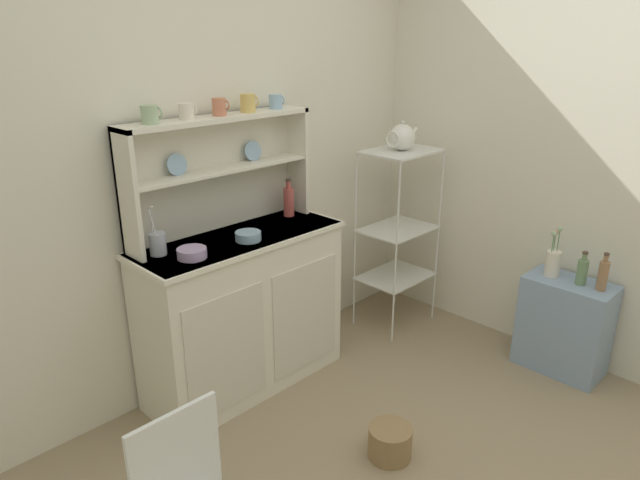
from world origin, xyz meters
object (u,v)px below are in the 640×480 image
Objects in this scene: bakers_rack at (398,219)px; utensil_jar at (158,243)px; cup_sage_0 at (150,114)px; flower_vase at (553,261)px; hutch_cabinet at (243,311)px; vinegar_bottle at (602,275)px; bowl_mixing_large at (192,253)px; porcelain_teapot at (402,137)px; hutch_shelf_unit at (217,164)px; jam_bottle at (289,201)px; floor_basket at (390,442)px; side_shelf_blue at (564,326)px; oil_bottle at (582,271)px.

bakers_rack is 4.76× the size of utensil_jar.
flower_vase is (1.79, -1.21, -0.89)m from cup_sage_0.
bakers_rack reaches higher than hutch_cabinet.
cup_sage_0 is at bearing 140.35° from vinegar_bottle.
cup_sage_0 reaches higher than bowl_mixing_large.
cup_sage_0 is 1.61m from porcelain_teapot.
hutch_cabinet is 12.40× the size of cup_sage_0.
hutch_shelf_unit is at bearing 34.92° from bowl_mixing_large.
jam_bottle is (0.43, -0.08, -0.27)m from hutch_shelf_unit.
vinegar_bottle is (1.79, -1.49, -0.89)m from cup_sage_0.
hutch_shelf_unit is 5.20× the size of floor_basket.
jam_bottle is at bearing -10.17° from hutch_shelf_unit.
hutch_shelf_unit is 3.61× the size of flower_vase.
hutch_shelf_unit is 0.54m from bowl_mixing_large.
hutch_shelf_unit is 4.97× the size of vinegar_bottle.
bowl_mixing_large is at bearing 177.68° from bakers_rack.
cup_sage_0 is 0.37× the size of utensil_jar.
porcelain_teapot is (0.76, -0.22, 0.30)m from jam_bottle.
hutch_cabinet reaches higher than vinegar_bottle.
hutch_cabinet is 0.96× the size of bakers_rack.
cup_sage_0 is 0.66× the size of bowl_mixing_large.
utensil_jar reaches higher than side_shelf_blue.
bakers_rack is 1.53m from floor_basket.
hutch_cabinet is 1.23m from bakers_rack.
flower_vase reaches higher than oil_bottle.
hutch_cabinet is 5.31× the size of vinegar_bottle.
side_shelf_blue is 2.60× the size of vinegar_bottle.
side_shelf_blue is 0.40m from vinegar_bottle.
flower_vase is at bearing -76.83° from bakers_rack.
side_shelf_blue is at bearing -36.62° from cup_sage_0.
flower_vase is at bearing 89.91° from side_shelf_blue.
bakers_rack is 5.51× the size of vinegar_bottle.
flower_vase is at bearing -41.50° from hutch_shelf_unit.
side_shelf_blue is at bearing -90.09° from flower_vase.
cup_sage_0 is 2.44m from oil_bottle.
utensil_jar is at bearing -140.10° from cup_sage_0.
vinegar_bottle is (-0.00, -0.27, 0.00)m from flower_vase.
bowl_mixing_large reaches higher than oil_bottle.
oil_bottle is 0.90× the size of vinegar_bottle.
porcelain_teapot is 1.31m from oil_bottle.
bowl_mixing_large is 0.72× the size of oil_bottle.
vinegar_bottle is at bearing -90.00° from oil_bottle.
bakers_rack reaches higher than oil_bottle.
hutch_shelf_unit is at bearing 6.21° from cup_sage_0.
bakers_rack is at bearing -7.49° from utensil_jar.
utensil_jar is at bearing 147.69° from flower_vase.
vinegar_bottle is (-0.00, -0.15, 0.37)m from side_shelf_blue.
utensil_jar is at bearing 169.71° from hutch_cabinet.
jam_bottle reaches higher than side_shelf_blue.
utensil_jar reaches higher than oil_bottle.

